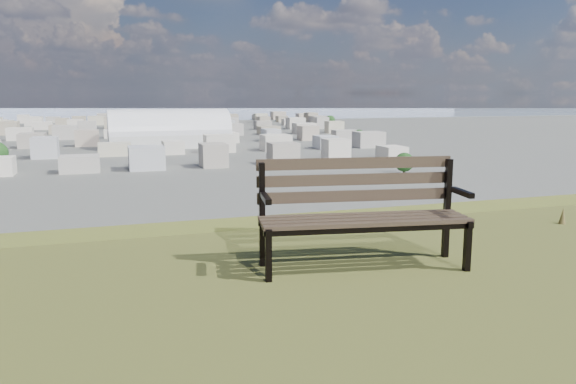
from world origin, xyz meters
name	(u,v)px	position (x,y,z in m)	size (l,w,h in m)	color
park_bench	(361,207)	(-0.35, 2.52, 25.50)	(1.74, 0.79, 0.88)	#3E3124
arena	(170,135)	(27.59, 282.08, 5.79)	(58.72, 25.84, 24.57)	silver
city_blocks	(110,128)	(0.00, 394.44, 3.50)	(395.00, 361.00, 7.00)	beige
city_trees	(59,135)	(-26.39, 319.00, 4.83)	(406.52, 387.20, 9.98)	#311E18
bay_water	(107,111)	(0.00, 900.00, 0.00)	(2400.00, 700.00, 0.12)	#99AEC3
far_hills	(77,94)	(-60.92, 1402.93, 25.47)	(2050.00, 340.00, 60.00)	#8F96B2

